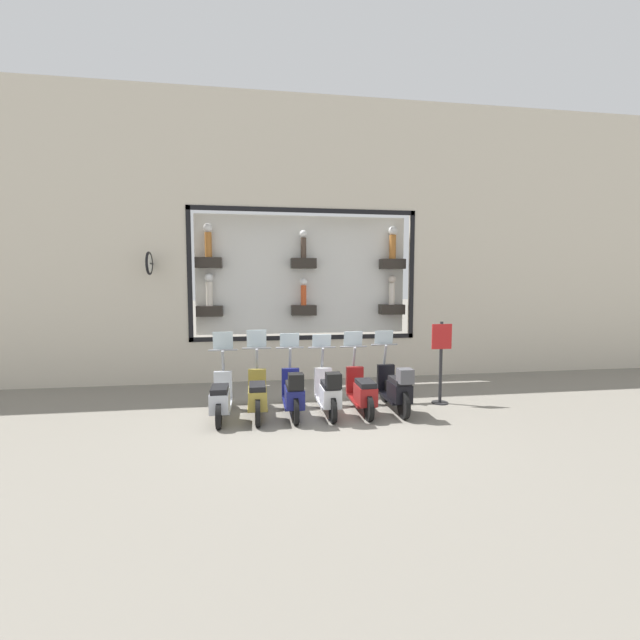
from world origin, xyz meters
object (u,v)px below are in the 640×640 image
scooter_red_1 (362,392)px  shop_sign_post (441,359)px  scooter_navy_3 (293,393)px  scooter_black_0 (396,388)px  scooter_white_2 (328,392)px  scooter_silver_5 (221,398)px  scooter_olive_4 (257,395)px

scooter_red_1 → shop_sign_post: 2.00m
scooter_navy_3 → shop_sign_post: shop_sign_post is taller
scooter_black_0 → scooter_red_1: scooter_black_0 is taller
scooter_black_0 → scooter_navy_3: bearing=90.2°
scooter_white_2 → scooter_silver_5: bearing=88.3°
scooter_black_0 → scooter_white_2: bearing=90.5°
scooter_white_2 → scooter_black_0: bearing=-89.5°
scooter_navy_3 → scooter_silver_5: size_ratio=1.00×
scooter_silver_5 → scooter_olive_4: bearing=-89.6°
scooter_olive_4 → shop_sign_post: 4.06m
scooter_red_1 → shop_sign_post: shop_sign_post is taller
scooter_silver_5 → scooter_black_0: bearing=-90.8°
scooter_silver_5 → shop_sign_post: bearing=-85.2°
scooter_navy_3 → scooter_olive_4: scooter_olive_4 is taller
scooter_red_1 → shop_sign_post: bearing=-78.3°
scooter_red_1 → scooter_silver_5: size_ratio=1.00×
scooter_black_0 → scooter_navy_3: size_ratio=1.01×
scooter_black_0 → shop_sign_post: 1.35m
scooter_black_0 → scooter_red_1: size_ratio=1.01×
scooter_olive_4 → scooter_silver_5: size_ratio=1.01×
scooter_black_0 → scooter_red_1: (0.05, 0.71, -0.06)m
scooter_white_2 → scooter_olive_4: scooter_olive_4 is taller
scooter_black_0 → scooter_white_2: size_ratio=1.01×
scooter_white_2 → scooter_olive_4: (0.07, 1.41, -0.03)m
scooter_silver_5 → shop_sign_post: size_ratio=0.99×
scooter_black_0 → scooter_olive_4: scooter_olive_4 is taller
scooter_red_1 → scooter_navy_3: size_ratio=1.00×
scooter_navy_3 → scooter_olive_4: (0.06, 0.71, -0.03)m
scooter_white_2 → scooter_olive_4: 1.42m
scooter_black_0 → shop_sign_post: shop_sign_post is taller
scooter_black_0 → shop_sign_post: (0.44, -1.18, 0.50)m
shop_sign_post → scooter_navy_3: bearing=97.8°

